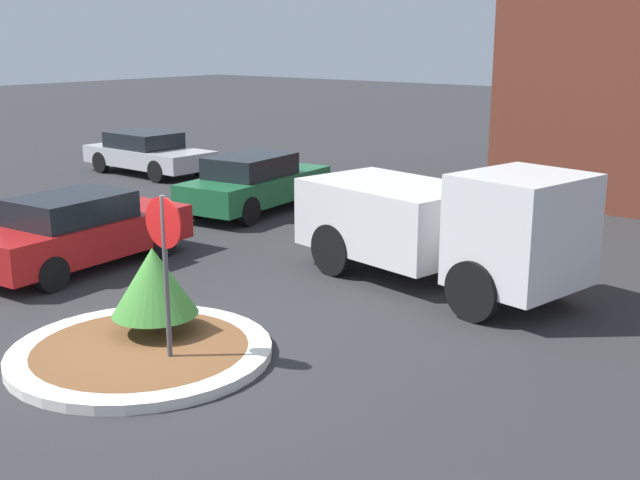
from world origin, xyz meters
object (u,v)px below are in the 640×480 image
at_px(stop_sign, 165,250).
at_px(parked_sedan_silver, 148,153).
at_px(parked_sedan_green, 255,183).
at_px(parked_sedan_red, 80,231).
at_px(utility_truck, 441,224).

height_order(stop_sign, parked_sedan_silver, stop_sign).
relative_size(stop_sign, parked_sedan_green, 0.51).
xyz_separation_m(stop_sign, parked_sedan_green, (-5.93, 8.02, -0.90)).
relative_size(stop_sign, parked_sedan_silver, 0.51).
bearing_deg(parked_sedan_red, utility_truck, -66.17).
bearing_deg(stop_sign, utility_truck, 79.24).
distance_m(utility_truck, parked_sedan_silver, 14.51).
bearing_deg(parked_sedan_red, parked_sedan_green, 3.63).
relative_size(parked_sedan_red, parked_sedan_silver, 0.98).
bearing_deg(stop_sign, parked_sedan_silver, 141.48).
height_order(stop_sign, utility_truck, stop_sign).
relative_size(parked_sedan_red, parked_sedan_green, 0.97).
bearing_deg(parked_sedan_green, stop_sign, -150.50).
relative_size(utility_truck, parked_sedan_silver, 1.22).
height_order(parked_sedan_green, parked_sedan_silver, parked_sedan_green).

